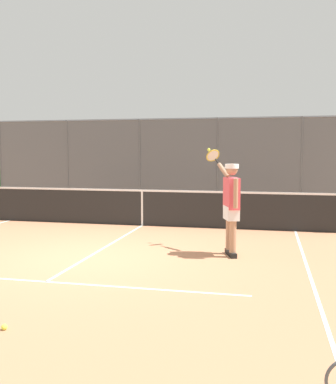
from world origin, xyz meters
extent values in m
plane|color=#B27551|center=(0.00, 0.00, 0.00)|extent=(60.00, 60.00, 0.00)
cube|color=white|center=(0.00, 1.62, 0.00)|extent=(6.15, 0.05, 0.01)
cube|color=white|center=(-3.94, 1.13, 0.00)|extent=(0.05, 9.68, 0.01)
cube|color=white|center=(0.00, -1.04, 0.00)|extent=(0.05, 5.33, 0.01)
cylinder|color=#565B60|center=(-4.37, -8.49, 1.59)|extent=(0.07, 0.07, 3.18)
cylinder|color=#565B60|center=(-1.46, -8.49, 1.59)|extent=(0.07, 0.07, 3.18)
cylinder|color=#565B60|center=(1.46, -8.49, 1.59)|extent=(0.07, 0.07, 3.18)
cylinder|color=#565B60|center=(4.37, -8.49, 1.59)|extent=(0.07, 0.07, 3.18)
cylinder|color=#565B60|center=(7.29, -8.49, 1.59)|extent=(0.07, 0.07, 3.18)
cylinder|color=#565B60|center=(0.00, -8.49, 3.14)|extent=(14.57, 0.05, 0.05)
cube|color=#565B60|center=(0.00, -8.49, 1.59)|extent=(14.57, 0.02, 3.18)
cube|color=#235B2D|center=(0.00, -9.14, 1.57)|extent=(17.57, 0.90, 3.13)
cube|color=#ADADA8|center=(0.00, -8.31, 0.07)|extent=(15.57, 0.18, 0.15)
cube|color=black|center=(0.00, -3.71, 0.46)|extent=(10.03, 0.02, 0.91)
cube|color=white|center=(0.00, -3.71, 0.94)|extent=(10.03, 0.04, 0.05)
cube|color=white|center=(0.00, -3.71, 0.46)|extent=(0.05, 0.04, 0.91)
cube|color=black|center=(-2.64, -0.60, 0.04)|extent=(0.19, 0.28, 0.09)
cylinder|color=#A87A5B|center=(-2.64, -0.60, 0.49)|extent=(0.13, 0.13, 0.81)
cube|color=black|center=(-2.55, -0.86, 0.04)|extent=(0.19, 0.28, 0.09)
cylinder|color=#A87A5B|center=(-2.55, -0.86, 0.49)|extent=(0.13, 0.13, 0.81)
cube|color=white|center=(-2.59, -0.73, 0.82)|extent=(0.35, 0.47, 0.26)
cube|color=#DB4C56|center=(-2.59, -0.73, 1.19)|extent=(0.36, 0.54, 0.59)
cylinder|color=#A87A5B|center=(-2.69, -0.45, 1.22)|extent=(0.08, 0.08, 0.54)
cylinder|color=#A87A5B|center=(-2.40, -1.16, 1.60)|extent=(0.30, 0.37, 0.30)
sphere|color=#A87A5B|center=(-2.59, -0.73, 1.64)|extent=(0.22, 0.22, 0.22)
cylinder|color=white|center=(-2.59, -0.73, 1.70)|extent=(0.33, 0.33, 0.08)
cube|color=white|center=(-2.55, -0.85, 1.66)|extent=(0.25, 0.25, 0.02)
cylinder|color=black|center=(-2.25, -1.36, 1.76)|extent=(0.12, 0.15, 0.13)
torus|color=gold|center=(-2.14, -1.51, 1.89)|extent=(0.35, 0.32, 0.26)
cylinder|color=silver|center=(-2.14, -1.51, 1.89)|extent=(0.28, 0.26, 0.21)
sphere|color=#D6E042|center=(-2.04, -1.66, 2.01)|extent=(0.07, 0.07, 0.07)
sphere|color=#D6E042|center=(-0.43, 3.40, 0.03)|extent=(0.07, 0.07, 0.07)
camera|label=1|loc=(-3.26, 7.70, 1.98)|focal=42.00mm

